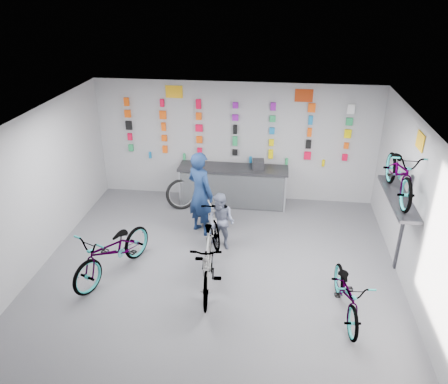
# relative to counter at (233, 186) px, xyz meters

# --- Properties ---
(floor) EXTENTS (8.00, 8.00, 0.00)m
(floor) POSITION_rel_counter_xyz_m (0.00, -3.54, -0.49)
(floor) COLOR #4E4E53
(floor) RESTS_ON ground
(ceiling) EXTENTS (8.00, 8.00, 0.00)m
(ceiling) POSITION_rel_counter_xyz_m (0.00, -3.54, 2.51)
(ceiling) COLOR white
(ceiling) RESTS_ON wall_back
(wall_back) EXTENTS (7.00, 0.00, 7.00)m
(wall_back) POSITION_rel_counter_xyz_m (0.00, 0.46, 1.01)
(wall_back) COLOR #B2B2B4
(wall_back) RESTS_ON floor
(wall_left) EXTENTS (0.00, 8.00, 8.00)m
(wall_left) POSITION_rel_counter_xyz_m (-3.50, -3.54, 1.01)
(wall_left) COLOR #B2B2B4
(wall_left) RESTS_ON floor
(wall_right) EXTENTS (0.00, 8.00, 8.00)m
(wall_right) POSITION_rel_counter_xyz_m (3.50, -3.54, 1.01)
(wall_right) COLOR #B2B2B4
(wall_right) RESTS_ON floor
(counter) EXTENTS (2.70, 0.66, 1.00)m
(counter) POSITION_rel_counter_xyz_m (0.00, 0.00, 0.00)
(counter) COLOR black
(counter) RESTS_ON floor
(merch_wall) EXTENTS (5.56, 0.08, 1.57)m
(merch_wall) POSITION_rel_counter_xyz_m (0.04, 0.39, 1.34)
(merch_wall) COLOR #259A54
(merch_wall) RESTS_ON wall_back
(wall_bracket) EXTENTS (0.39, 1.90, 2.00)m
(wall_bracket) POSITION_rel_counter_xyz_m (3.33, -2.34, 0.98)
(wall_bracket) COLOR #333338
(wall_bracket) RESTS_ON wall_right
(sign_left) EXTENTS (0.42, 0.02, 0.30)m
(sign_left) POSITION_rel_counter_xyz_m (-1.50, 0.44, 2.23)
(sign_left) COLOR yellow
(sign_left) RESTS_ON wall_back
(sign_right) EXTENTS (0.42, 0.02, 0.30)m
(sign_right) POSITION_rel_counter_xyz_m (1.60, 0.44, 2.23)
(sign_right) COLOR #B93610
(sign_right) RESTS_ON wall_back
(sign_side) EXTENTS (0.02, 0.40, 0.30)m
(sign_side) POSITION_rel_counter_xyz_m (3.48, -2.34, 2.16)
(sign_side) COLOR yellow
(sign_side) RESTS_ON wall_right
(bike_left) EXTENTS (1.43, 2.13, 1.06)m
(bike_left) POSITION_rel_counter_xyz_m (-1.94, -3.23, 0.04)
(bike_left) COLOR gray
(bike_left) RESTS_ON floor
(bike_center) EXTENTS (0.71, 1.93, 1.14)m
(bike_center) POSITION_rel_counter_xyz_m (-0.10, -3.42, 0.08)
(bike_center) COLOR gray
(bike_center) RESTS_ON floor
(bike_right) EXTENTS (0.73, 1.74, 0.89)m
(bike_right) POSITION_rel_counter_xyz_m (2.33, -3.82, -0.04)
(bike_right) COLOR gray
(bike_right) RESTS_ON floor
(bike_service) EXTENTS (1.13, 1.83, 1.07)m
(bike_service) POSITION_rel_counter_xyz_m (-0.34, -1.66, 0.05)
(bike_service) COLOR gray
(bike_service) RESTS_ON floor
(bike_wall) EXTENTS (0.63, 1.80, 0.95)m
(bike_wall) POSITION_rel_counter_xyz_m (3.25, -2.34, 1.57)
(bike_wall) COLOR gray
(bike_wall) RESTS_ON wall_bracket
(clerk) EXTENTS (0.83, 0.78, 1.91)m
(clerk) POSITION_rel_counter_xyz_m (-0.57, -1.44, 0.47)
(clerk) COLOR navy
(clerk) RESTS_ON floor
(customer) EXTENTS (0.73, 0.65, 1.25)m
(customer) POSITION_rel_counter_xyz_m (-0.03, -2.04, 0.14)
(customer) COLOR slate
(customer) RESTS_ON floor
(spare_wheel) EXTENTS (0.81, 0.53, 0.76)m
(spare_wheel) POSITION_rel_counter_xyz_m (-1.25, -0.37, -0.12)
(spare_wheel) COLOR black
(spare_wheel) RESTS_ON floor
(register) EXTENTS (0.30, 0.32, 0.22)m
(register) POSITION_rel_counter_xyz_m (0.61, 0.01, 0.62)
(register) COLOR black
(register) RESTS_ON counter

